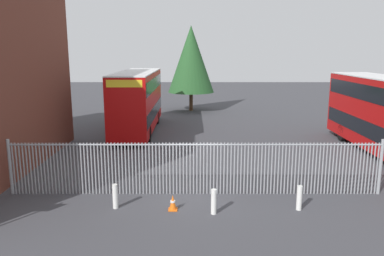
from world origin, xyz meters
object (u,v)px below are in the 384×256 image
Objects in this scene: double_decker_bus_behind_fence_left at (137,99)px; traffic_cone_by_gate at (172,203)px; double_decker_bus_near_gate at (383,112)px; bollard_near_left at (115,196)px; bollard_center_front at (213,202)px; bollard_near_right at (299,198)px.

double_decker_bus_behind_fence_left is 14.77m from traffic_cone_by_gate.
double_decker_bus_near_gate is 1.00× the size of double_decker_bus_behind_fence_left.
double_decker_bus_near_gate is 11.38× the size of bollard_near_left.
traffic_cone_by_gate is at bearing -4.39° from bollard_near_left.
double_decker_bus_behind_fence_left is 11.38× the size of bollard_center_front.
double_decker_bus_near_gate reaches higher than bollard_near_right.
double_decker_bus_behind_fence_left is at bearing 119.36° from bollard_near_right.
double_decker_bus_near_gate is 11.38× the size of bollard_near_right.
bollard_near_left is at bearing 172.00° from bollard_center_front.
bollard_center_front is at bearing -71.88° from double_decker_bus_behind_fence_left.
traffic_cone_by_gate is at bearing 166.90° from bollard_center_front.
bollard_center_front is (3.71, -0.52, 0.00)m from bollard_near_left.
double_decker_bus_near_gate reaches higher than bollard_center_front.
traffic_cone_by_gate is (3.26, -14.25, -2.13)m from double_decker_bus_behind_fence_left.
double_decker_bus_behind_fence_left is 14.26m from bollard_near_left.
bollard_near_right is (3.23, 0.37, 0.00)m from bollard_center_front.
bollard_near_right is at bearing 6.45° from bollard_center_front.
double_decker_bus_behind_fence_left is 11.38× the size of bollard_near_left.
bollard_near_left is (1.07, -14.08, -1.95)m from double_decker_bus_behind_fence_left.
bollard_center_front reaches higher than traffic_cone_by_gate.
bollard_near_left is at bearing 178.71° from bollard_near_right.
double_decker_bus_behind_fence_left reaches higher than traffic_cone_by_gate.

